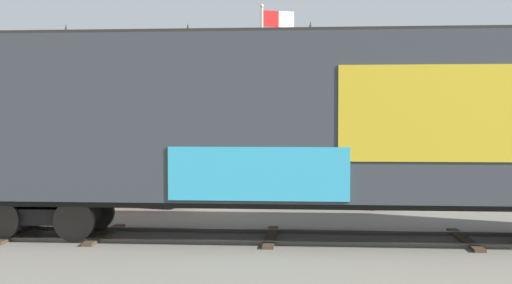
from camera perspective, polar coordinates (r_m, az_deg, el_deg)
name	(u,v)px	position (r m, az deg, el deg)	size (l,w,h in m)	color
ground_plane	(280,239)	(14.30, 2.20, -8.80)	(260.00, 260.00, 0.00)	slate
track	(291,237)	(14.33, 3.22, -8.62)	(60.00, 4.99, 0.08)	#4C4742
freight_car	(311,121)	(14.07, 5.05, 1.92)	(17.82, 3.77, 4.73)	#33383D
flagpole	(268,69)	(27.42, 1.09, 6.71)	(1.50, 0.55, 7.68)	silver
hillside	(271,105)	(76.22, 1.40, 3.36)	(147.10, 33.81, 13.35)	silver
parked_car_red	(130,177)	(20.14, -11.42, -3.16)	(4.26, 2.26, 1.71)	#B21E1E
parked_car_green	(320,179)	(19.69, 5.87, -3.40)	(4.64, 2.33, 1.60)	#1E5933
parked_car_tan	(496,178)	(21.18, 20.99, -3.04)	(4.29, 2.46, 1.67)	#9E8966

